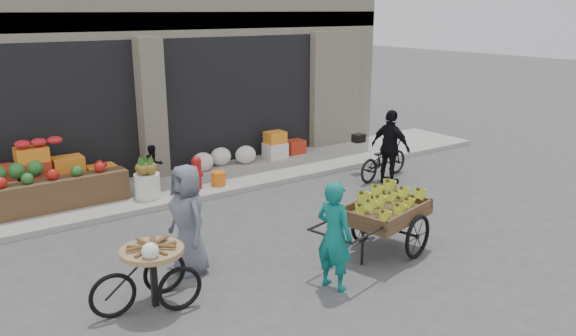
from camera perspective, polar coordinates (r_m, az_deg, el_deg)
ground at (r=9.32m, az=-1.18°, el=-8.62°), size 80.00×80.00×0.00m
sidewalk at (r=12.68m, az=-11.70°, el=-1.94°), size 18.00×2.20×0.12m
building at (r=15.80m, az=-18.41°, el=13.28°), size 14.00×6.45×7.00m
fruit_display at (r=12.05m, az=-23.24°, el=-0.82°), size 3.10×1.12×1.24m
pineapple_bin at (r=11.87m, az=-14.10°, el=-1.74°), size 0.52×0.52×0.50m
fire_hydrant at (r=12.21m, az=-9.27°, el=-0.33°), size 0.22×0.22×0.71m
orange_bucket at (r=12.45m, az=-7.06°, el=-1.04°), size 0.32×0.32×0.30m
right_bay_goods at (r=14.27m, az=-3.18°, el=1.82°), size 3.35×0.60×0.70m
seated_person at (r=12.49m, az=-13.49°, el=0.19°), size 0.51×0.43×0.93m
banana_cart at (r=9.16m, az=9.71°, el=-4.26°), size 2.60×1.50×1.02m
vendor_woman at (r=7.95m, az=4.73°, el=-6.87°), size 0.51×0.66×1.59m
tricycle_cart at (r=7.75m, az=-13.61°, el=-9.79°), size 1.44×0.88×0.95m
vendor_grey at (r=8.53m, az=-10.13°, el=-5.12°), size 0.58×0.85×1.68m
bicycle at (r=13.38m, az=9.67°, el=0.84°), size 1.79×0.88×0.90m
cyclist at (r=12.87m, az=10.37°, el=2.07°), size 0.58×1.06×1.71m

